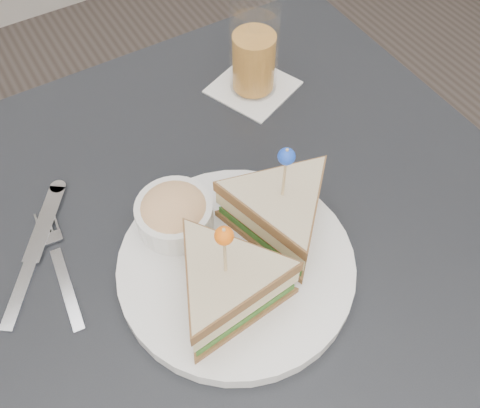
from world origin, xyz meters
name	(u,v)px	position (x,y,z in m)	size (l,w,h in m)	color
ground_plane	(239,403)	(0.00, 0.00, 0.00)	(3.50, 3.50, 0.00)	#3F3833
table	(238,265)	(0.00, 0.00, 0.67)	(0.80, 0.80, 0.75)	black
plate_meal	(242,248)	(-0.02, -0.04, 0.80)	(0.37, 0.37, 0.17)	white
cutlery_fork	(59,261)	(-0.21, 0.08, 0.75)	(0.04, 0.18, 0.01)	silver
cutlery_knife	(33,256)	(-0.23, 0.10, 0.75)	(0.14, 0.19, 0.01)	white
drink_set	(254,54)	(0.16, 0.22, 0.81)	(0.15, 0.15, 0.14)	white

